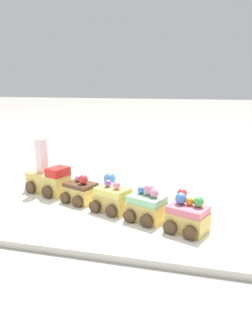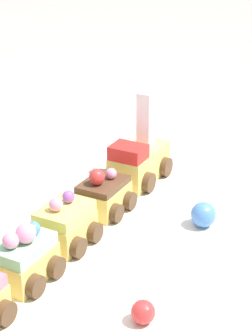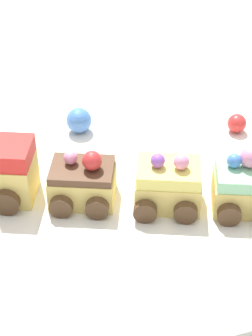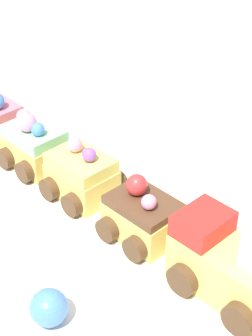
{
  "view_description": "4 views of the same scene",
  "coord_description": "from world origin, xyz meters",
  "px_view_note": "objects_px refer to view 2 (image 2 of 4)",
  "views": [
    {
      "loc": [
        -0.22,
        0.63,
        0.27
      ],
      "look_at": [
        -0.04,
        -0.04,
        0.09
      ],
      "focal_mm": 35.0,
      "sensor_mm": 36.0,
      "label": 1
    },
    {
      "loc": [
        -0.59,
        -0.11,
        0.37
      ],
      "look_at": [
        0.03,
        -0.04,
        0.09
      ],
      "focal_mm": 60.0,
      "sensor_mm": 36.0,
      "label": 2
    },
    {
      "loc": [
        0.14,
        0.45,
        0.4
      ],
      "look_at": [
        0.0,
        -0.01,
        0.04
      ],
      "focal_mm": 60.0,
      "sensor_mm": 36.0,
      "label": 3
    },
    {
      "loc": [
        0.21,
        -0.39,
        0.37
      ],
      "look_at": [
        0.02,
        0.02,
        0.06
      ],
      "focal_mm": 60.0,
      "sensor_mm": 36.0,
      "label": 4
    }
  ],
  "objects_px": {
    "cake_car_lemon": "(65,225)",
    "gumball_red": "(143,312)",
    "cake_train_locomotive": "(142,158)",
    "cake_car_chocolate": "(103,195)",
    "gumball_blue": "(203,215)",
    "cake_car_mint": "(23,259)"
  },
  "relations": [
    {
      "from": "cake_car_mint",
      "to": "gumball_blue",
      "type": "distance_m",
      "value": 0.23
    },
    {
      "from": "cake_car_lemon",
      "to": "gumball_red",
      "type": "height_order",
      "value": "cake_car_lemon"
    },
    {
      "from": "gumball_blue",
      "to": "cake_car_chocolate",
      "type": "bearing_deg",
      "value": 78.77
    },
    {
      "from": "cake_train_locomotive",
      "to": "gumball_blue",
      "type": "xyz_separation_m",
      "value": [
        -0.13,
        -0.09,
        -0.01
      ]
    },
    {
      "from": "cake_car_chocolate",
      "to": "gumball_blue",
      "type": "distance_m",
      "value": 0.13
    },
    {
      "from": "cake_car_lemon",
      "to": "gumball_red",
      "type": "bearing_deg",
      "value": -120.47
    },
    {
      "from": "cake_car_lemon",
      "to": "cake_car_mint",
      "type": "distance_m",
      "value": 0.08
    },
    {
      "from": "cake_car_lemon",
      "to": "cake_train_locomotive",
      "type": "bearing_deg",
      "value": -0.02
    },
    {
      "from": "cake_car_chocolate",
      "to": "gumball_blue",
      "type": "xyz_separation_m",
      "value": [
        -0.03,
        -0.13,
        -0.01
      ]
    },
    {
      "from": "cake_car_mint",
      "to": "gumball_blue",
      "type": "height_order",
      "value": "cake_car_mint"
    },
    {
      "from": "gumball_red",
      "to": "cake_car_chocolate",
      "type": "bearing_deg",
      "value": 18.37
    },
    {
      "from": "cake_train_locomotive",
      "to": "gumball_red",
      "type": "relative_size",
      "value": 6.0
    },
    {
      "from": "cake_car_chocolate",
      "to": "gumball_red",
      "type": "bearing_deg",
      "value": -140.47
    },
    {
      "from": "cake_car_mint",
      "to": "gumball_red",
      "type": "bearing_deg",
      "value": -91.42
    },
    {
      "from": "gumball_red",
      "to": "gumball_blue",
      "type": "xyz_separation_m",
      "value": [
        0.19,
        -0.06,
        0.0
      ]
    },
    {
      "from": "gumball_red",
      "to": "gumball_blue",
      "type": "distance_m",
      "value": 0.2
    },
    {
      "from": "cake_train_locomotive",
      "to": "cake_car_chocolate",
      "type": "distance_m",
      "value": 0.11
    },
    {
      "from": "cake_train_locomotive",
      "to": "cake_car_lemon",
      "type": "relative_size",
      "value": 1.66
    },
    {
      "from": "gumball_blue",
      "to": "gumball_red",
      "type": "bearing_deg",
      "value": 162.86
    },
    {
      "from": "gumball_red",
      "to": "gumball_blue",
      "type": "relative_size",
      "value": 0.75
    },
    {
      "from": "cake_car_chocolate",
      "to": "cake_car_lemon",
      "type": "xyz_separation_m",
      "value": [
        -0.08,
        0.03,
        0.0
      ]
    },
    {
      "from": "cake_train_locomotive",
      "to": "cake_car_lemon",
      "type": "distance_m",
      "value": 0.2
    }
  ]
}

